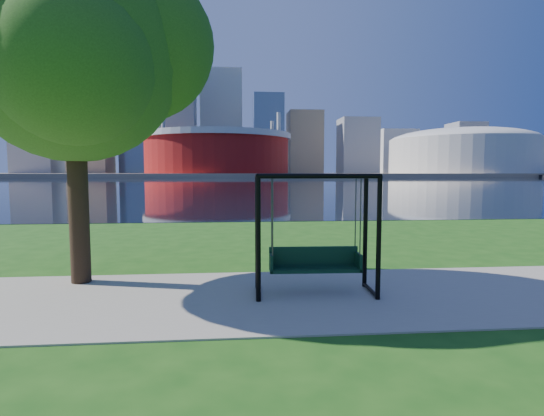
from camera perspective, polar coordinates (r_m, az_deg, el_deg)
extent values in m
plane|color=#1E5114|center=(8.80, 1.37, -10.98)|extent=(900.00, 900.00, 0.00)
cube|color=#9E937F|center=(8.32, 1.77, -11.81)|extent=(120.00, 4.00, 0.03)
cube|color=black|center=(110.45, -4.69, 3.53)|extent=(900.00, 180.00, 0.02)
cube|color=#937F60|center=(314.42, -5.02, 4.51)|extent=(900.00, 228.00, 2.00)
cylinder|color=maroon|center=(243.82, -7.36, 7.23)|extent=(80.00, 80.00, 22.00)
cylinder|color=silver|center=(244.41, -7.38, 9.46)|extent=(83.00, 83.00, 3.00)
cylinder|color=silver|center=(263.96, 0.02, 8.17)|extent=(2.00, 2.00, 32.00)
cylinder|color=silver|center=(266.21, -14.38, 7.99)|extent=(2.00, 2.00, 32.00)
cylinder|color=silver|center=(228.84, -15.91, 8.51)|extent=(2.00, 2.00, 32.00)
cylinder|color=silver|center=(226.22, 0.90, 8.73)|extent=(2.00, 2.00, 32.00)
cylinder|color=beige|center=(278.98, 24.15, 6.34)|extent=(84.00, 84.00, 20.00)
ellipsoid|color=beige|center=(279.44, 24.21, 8.18)|extent=(84.00, 84.00, 15.12)
cube|color=gray|center=(348.79, -29.06, 9.22)|extent=(28.00, 28.00, 62.00)
cube|color=#998466|center=(326.85, -23.31, 12.06)|extent=(26.00, 26.00, 88.00)
cube|color=slate|center=(343.73, -17.13, 12.45)|extent=(30.00, 24.00, 95.00)
cube|color=gray|center=(317.84, -12.44, 11.10)|extent=(24.00, 24.00, 72.00)
cube|color=silver|center=(345.81, -6.78, 11.32)|extent=(32.00, 28.00, 80.00)
cube|color=slate|center=(320.75, -0.53, 9.89)|extent=(22.00, 22.00, 58.00)
cube|color=#998466|center=(338.91, 4.39, 8.76)|extent=(26.00, 26.00, 48.00)
cube|color=gray|center=(337.98, 11.44, 8.18)|extent=(28.00, 24.00, 42.00)
cube|color=silver|center=(374.42, 16.25, 7.28)|extent=(30.00, 26.00, 36.00)
cube|color=gray|center=(377.92, 24.52, 7.32)|extent=(24.00, 24.00, 40.00)
cube|color=#998466|center=(411.39, 28.33, 6.38)|extent=(26.00, 26.00, 32.00)
sphere|color=#998466|center=(336.50, -23.59, 20.10)|extent=(10.00, 10.00, 10.00)
cylinder|color=black|center=(7.73, -1.86, -4.35)|extent=(0.09, 0.09, 2.33)
cylinder|color=black|center=(8.09, 14.16, -4.08)|extent=(0.09, 0.09, 2.33)
cylinder|color=black|center=(8.63, -1.99, -3.39)|extent=(0.09, 0.09, 2.33)
cylinder|color=black|center=(8.96, 12.43, -3.20)|extent=(0.09, 0.09, 2.33)
cylinder|color=black|center=(7.74, 6.42, 4.30)|extent=(2.23, 0.17, 0.09)
cylinder|color=black|center=(8.64, 5.42, 4.35)|extent=(2.23, 0.17, 0.09)
cylinder|color=black|center=(8.09, -1.95, 4.34)|extent=(0.12, 0.91, 0.09)
cylinder|color=black|center=(8.41, -1.91, -11.16)|extent=(0.11, 0.91, 0.07)
cylinder|color=black|center=(8.43, 13.41, 4.23)|extent=(0.12, 0.91, 0.09)
cylinder|color=black|center=(8.74, 13.12, -10.66)|extent=(0.11, 0.91, 0.07)
cube|color=black|center=(8.40, 5.78, -8.21)|extent=(1.79, 0.52, 0.06)
cube|color=black|center=(8.55, 5.59, -6.45)|extent=(1.77, 0.11, 0.38)
cube|color=black|center=(8.28, -0.12, -7.36)|extent=(0.07, 0.46, 0.34)
cube|color=black|center=(8.54, 11.51, -7.09)|extent=(0.07, 0.46, 0.34)
cylinder|color=#3A3A40|center=(7.96, 0.10, -1.33)|extent=(0.03, 0.03, 1.47)
cylinder|color=#3A3A40|center=(8.22, 11.81, -1.23)|extent=(0.03, 0.03, 1.47)
cylinder|color=#3A3A40|center=(8.33, -0.05, -1.05)|extent=(0.03, 0.03, 1.47)
cylinder|color=#3A3A40|center=(8.58, 11.17, -0.97)|extent=(0.03, 0.03, 1.47)
cylinder|color=black|center=(9.92, -24.63, 2.37)|extent=(0.41, 0.41, 4.10)
sphere|color=#2C5418|center=(10.21, -25.20, 18.24)|extent=(4.47, 4.47, 4.47)
sphere|color=#2C5418|center=(10.51, -17.54, 20.17)|extent=(3.35, 3.35, 3.35)
sphere|color=#2C5418|center=(10.34, -32.15, 18.85)|extent=(3.54, 3.54, 3.54)
sphere|color=#2C5418|center=(9.04, -25.09, 17.04)|extent=(2.98, 2.98, 2.98)
sphere|color=#2C5418|center=(11.60, -26.10, 20.31)|extent=(3.17, 3.17, 3.17)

